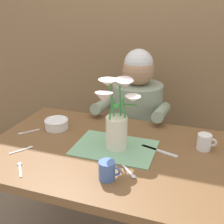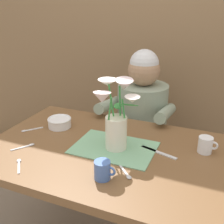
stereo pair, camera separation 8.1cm
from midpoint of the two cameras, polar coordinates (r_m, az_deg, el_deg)
The scene contains 13 objects.
wood_panel_backdrop at distance 2.22m, azimuth 7.41°, elevation 17.32°, with size 4.00×0.10×2.50m, color brown.
dining_table at distance 1.44m, azimuth -2.85°, elevation -10.95°, with size 1.20×0.80×0.74m.
seated_person at distance 1.99m, azimuth 3.79°, elevation -3.74°, with size 0.45×0.47×1.14m.
striped_placemat at distance 1.39m, azimuth -1.13°, elevation -7.31°, with size 0.40×0.28×0.01m, color #7AB289.
flower_vase at distance 1.32m, azimuth -0.78°, elevation -1.13°, with size 0.21×0.26×0.35m.
ceramic_bowl at distance 1.62m, azimuth -12.69°, elevation -2.34°, with size 0.14×0.14×0.06m.
dinner_knife at distance 1.38m, azimuth 7.97°, elevation -7.92°, with size 0.19×0.02×0.01m, color silver.
coffee_cup at distance 1.16m, azimuth -3.03°, elevation -11.88°, with size 0.09×0.07×0.08m.
tea_cup at distance 1.43m, azimuth 16.88°, elevation -5.91°, with size 0.09×0.07×0.08m.
spoon_0 at distance 1.20m, azimuth 1.81°, elevation -12.47°, with size 0.09×0.10×0.01m.
spoon_1 at distance 1.46m, azimuth -18.87°, elevation -7.17°, with size 0.08×0.11×0.01m.
spoon_2 at distance 1.63m, azimuth -18.64°, elevation -3.98°, with size 0.09×0.10×0.01m.
spoon_3 at distance 1.32m, azimuth -20.06°, elevation -10.57°, with size 0.09×0.10×0.01m.
Camera 1 is at (0.42, -1.13, 1.42)m, focal length 44.65 mm.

